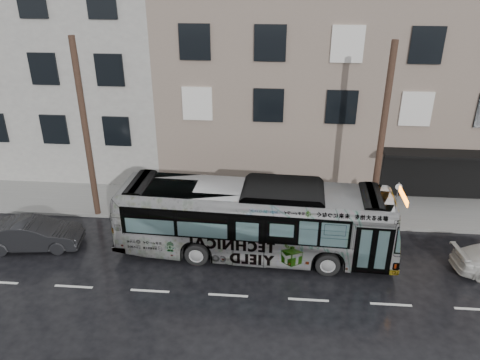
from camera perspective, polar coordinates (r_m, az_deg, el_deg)
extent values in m
plane|color=black|center=(21.29, -0.72, -9.62)|extent=(120.00, 120.00, 0.00)
cube|color=gray|center=(25.40, 0.36, -3.14)|extent=(90.00, 3.60, 0.15)
cube|color=gray|center=(30.94, 11.09, 12.44)|extent=(20.00, 12.00, 11.00)
cylinder|color=#432C21|center=(22.49, 16.85, 4.62)|extent=(0.30, 0.30, 9.00)
cylinder|color=#432C21|center=(23.85, -18.30, 5.61)|extent=(0.30, 0.30, 9.00)
cylinder|color=slate|center=(24.05, 18.43, -2.88)|extent=(0.06, 0.06, 2.40)
imported|color=#B2B2B2|center=(20.84, 1.77, -4.84)|extent=(12.49, 3.43, 3.45)
imported|color=black|center=(23.71, -23.91, -6.05)|extent=(4.49, 2.08, 1.43)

